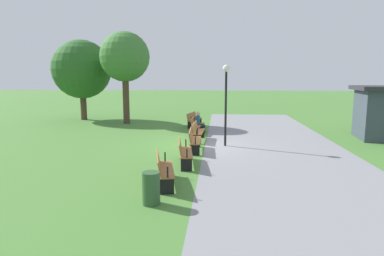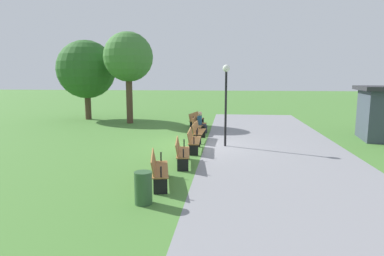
% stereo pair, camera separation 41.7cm
% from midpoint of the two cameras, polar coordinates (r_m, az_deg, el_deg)
% --- Properties ---
extents(ground_plane, '(120.00, 120.00, 0.00)m').
position_cam_midpoint_polar(ground_plane, '(15.21, 0.22, -2.99)').
color(ground_plane, '#477A33').
extents(path_paving, '(25.55, 6.10, 0.01)m').
position_cam_midpoint_polar(path_paving, '(15.33, 12.94, -3.12)').
color(path_paving, gray).
rests_on(path_paving, ground).
extents(bench_0, '(1.88, 0.83, 0.89)m').
position_cam_midpoint_polar(bench_0, '(20.72, -0.31, 1.50)').
color(bench_0, '#996633').
rests_on(bench_0, ground).
extents(bench_1, '(1.87, 0.69, 0.89)m').
position_cam_midpoint_polar(bench_1, '(18.48, 0.20, 0.61)').
color(bench_1, '#996633').
rests_on(bench_1, ground).
extents(bench_2, '(1.84, 0.55, 0.89)m').
position_cam_midpoint_polar(bench_2, '(16.24, 0.21, -0.53)').
color(bench_2, '#996633').
rests_on(bench_2, ground).
extents(bench_3, '(1.84, 0.55, 0.89)m').
position_cam_midpoint_polar(bench_3, '(14.02, -0.52, -2.03)').
color(bench_3, '#996633').
rests_on(bench_3, ground).
extents(bench_4, '(1.87, 0.69, 0.89)m').
position_cam_midpoint_polar(bench_4, '(11.85, -2.41, -4.07)').
color(bench_4, '#996633').
rests_on(bench_4, ground).
extents(bench_5, '(1.88, 0.83, 0.89)m').
position_cam_midpoint_polar(bench_5, '(9.77, -6.19, -6.92)').
color(bench_5, '#996633').
rests_on(bench_5, ground).
extents(person_seated, '(0.37, 0.55, 1.20)m').
position_cam_midpoint_polar(person_seated, '(18.46, 0.65, 1.10)').
color(person_seated, navy).
rests_on(person_seated, ground).
extents(tree_1, '(3.24, 3.24, 6.02)m').
position_cam_midpoint_polar(tree_1, '(22.60, -11.99, 11.77)').
color(tree_1, '#4C3828').
rests_on(tree_1, ground).
extents(tree_2, '(4.16, 4.16, 5.71)m').
position_cam_midpoint_polar(tree_2, '(25.41, -18.85, 9.48)').
color(tree_2, '#4C3828').
rests_on(tree_2, ground).
extents(lamp_post, '(0.32, 0.32, 3.63)m').
position_cam_midpoint_polar(lamp_post, '(14.86, 5.05, 6.66)').
color(lamp_post, black).
rests_on(lamp_post, ground).
extents(trash_bin, '(0.44, 0.44, 0.81)m').
position_cam_midpoint_polar(trash_bin, '(8.35, -8.47, -10.21)').
color(trash_bin, '#2D512D').
rests_on(trash_bin, ground).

